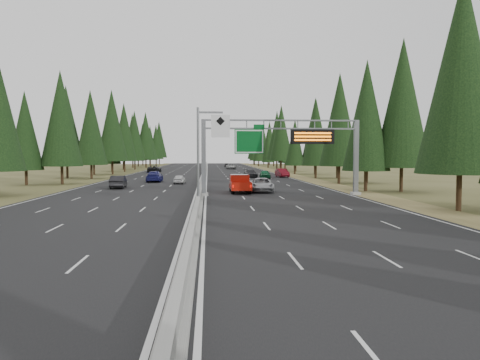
% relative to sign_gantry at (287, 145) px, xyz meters
% --- Properties ---
extents(ground, '(400.00, 400.00, 0.00)m').
position_rel_sign_gantry_xyz_m(ground, '(-8.92, -34.88, -5.27)').
color(ground, '#4D4B23').
rests_on(ground, ground).
extents(road, '(32.00, 260.00, 0.08)m').
position_rel_sign_gantry_xyz_m(road, '(-8.92, 45.12, -5.23)').
color(road, black).
rests_on(road, ground).
extents(shoulder_right, '(3.60, 260.00, 0.06)m').
position_rel_sign_gantry_xyz_m(shoulder_right, '(8.88, 45.12, -5.24)').
color(shoulder_right, olive).
rests_on(shoulder_right, ground).
extents(shoulder_left, '(3.60, 260.00, 0.06)m').
position_rel_sign_gantry_xyz_m(shoulder_left, '(-26.72, 45.12, -5.24)').
color(shoulder_left, '#4D4B23').
rests_on(shoulder_left, ground).
extents(median_barrier, '(0.70, 260.00, 0.85)m').
position_rel_sign_gantry_xyz_m(median_barrier, '(-8.92, 45.12, -4.85)').
color(median_barrier, gray).
rests_on(median_barrier, road).
extents(sign_gantry, '(16.75, 0.98, 7.80)m').
position_rel_sign_gantry_xyz_m(sign_gantry, '(0.00, 0.00, 0.00)').
color(sign_gantry, slate).
rests_on(sign_gantry, road).
extents(hov_sign_pole, '(2.80, 0.50, 8.00)m').
position_rel_sign_gantry_xyz_m(hov_sign_pole, '(-8.33, -9.92, -0.54)').
color(hov_sign_pole, slate).
rests_on(hov_sign_pole, road).
extents(tree_row_right, '(11.79, 239.66, 17.94)m').
position_rel_sign_gantry_xyz_m(tree_row_right, '(13.14, 24.65, 3.83)').
color(tree_row_right, black).
rests_on(tree_row_right, ground).
extents(tree_row_left, '(11.75, 239.60, 18.51)m').
position_rel_sign_gantry_xyz_m(tree_row_left, '(-30.51, 44.75, 4.02)').
color(tree_row_left, black).
rests_on(tree_row_left, ground).
extents(silver_minivan, '(2.90, 5.78, 1.57)m').
position_rel_sign_gantry_xyz_m(silver_minivan, '(-2.08, 4.78, -4.40)').
color(silver_minivan, '#ABABB0').
rests_on(silver_minivan, road).
extents(red_pickup, '(2.17, 6.06, 1.98)m').
position_rel_sign_gantry_xyz_m(red_pickup, '(-4.61, 4.14, -4.09)').
color(red_pickup, black).
rests_on(red_pickup, road).
extents(car_ahead_green, '(1.86, 4.36, 1.47)m').
position_rel_sign_gantry_xyz_m(car_ahead_green, '(1.92, 34.36, -4.45)').
color(car_ahead_green, '#155D34').
rests_on(car_ahead_green, road).
extents(car_ahead_dkred, '(2.16, 5.03, 1.61)m').
position_rel_sign_gantry_xyz_m(car_ahead_dkred, '(5.58, 38.07, -4.38)').
color(car_ahead_dkred, maroon).
rests_on(car_ahead_dkred, road).
extents(car_ahead_dkgrey, '(2.41, 5.12, 1.44)m').
position_rel_sign_gantry_xyz_m(car_ahead_dkgrey, '(-0.35, 37.90, -4.47)').
color(car_ahead_dkgrey, black).
rests_on(car_ahead_dkgrey, road).
extents(car_ahead_white, '(2.83, 5.54, 1.50)m').
position_rel_sign_gantry_xyz_m(car_ahead_white, '(-1.55, 86.42, -4.44)').
color(car_ahead_white, '#B1B1B1').
rests_on(car_ahead_white, road).
extents(car_ahead_far, '(1.88, 4.08, 1.36)m').
position_rel_sign_gantry_xyz_m(car_ahead_far, '(-1.77, 110.50, -4.51)').
color(car_ahead_far, black).
rests_on(car_ahead_far, road).
extents(car_onc_near, '(2.00, 4.94, 1.59)m').
position_rel_sign_gantry_xyz_m(car_onc_near, '(-19.33, 11.61, -4.39)').
color(car_onc_near, black).
rests_on(car_onc_near, road).
extents(car_onc_blue, '(2.38, 5.67, 1.63)m').
position_rel_sign_gantry_xyz_m(car_onc_blue, '(-16.35, 24.88, -4.37)').
color(car_onc_blue, navy).
rests_on(car_onc_blue, road).
extents(car_onc_white, '(1.76, 3.95, 1.32)m').
position_rel_sign_gantry_xyz_m(car_onc_white, '(-12.22, 20.17, -4.53)').
color(car_onc_white, silver).
rests_on(car_onc_white, road).
extents(car_onc_far, '(2.98, 5.98, 1.63)m').
position_rel_sign_gantry_xyz_m(car_onc_far, '(-20.90, 65.10, -4.38)').
color(car_onc_far, black).
rests_on(car_onc_far, road).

